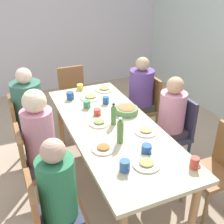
{
  "coord_description": "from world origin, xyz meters",
  "views": [
    {
      "loc": [
        2.23,
        -0.95,
        2.2
      ],
      "look_at": [
        0.0,
        0.0,
        0.91
      ],
      "focal_mm": 44.23,
      "sensor_mm": 36.0,
      "label": 1
    }
  ],
  "objects_px": {
    "cup_2": "(106,100)",
    "cup_6": "(147,149)",
    "plate_3": "(146,131)",
    "cup_5": "(80,87)",
    "chair_5": "(25,128)",
    "chair_0": "(219,166)",
    "plate_5": "(104,89)",
    "cup_4": "(97,112)",
    "bottle_1": "(114,115)",
    "bowl_0": "(127,110)",
    "cup_7": "(125,166)",
    "cup_1": "(70,96)",
    "chair_6": "(74,94)",
    "chair_3": "(176,130)",
    "person_3": "(171,117)",
    "plate_2": "(91,97)",
    "chair_2": "(35,164)",
    "person_2": "(41,141)",
    "chair_1": "(145,104)",
    "plate_1": "(103,148)",
    "person_5": "(30,109)",
    "dining_table": "(112,132)",
    "chair_4": "(51,220)",
    "cup_3": "(87,104)",
    "person_1": "(140,92)",
    "bottle_0": "(120,131)",
    "cup_0": "(195,163)",
    "person_4": "(60,197)",
    "plate_4": "(146,163)"
  },
  "relations": [
    {
      "from": "plate_3",
      "to": "chair_1",
      "type": "bearing_deg",
      "value": 150.21
    },
    {
      "from": "plate_2",
      "to": "bottle_0",
      "type": "height_order",
      "value": "bottle_0"
    },
    {
      "from": "chair_1",
      "to": "chair_2",
      "type": "height_order",
      "value": "same"
    },
    {
      "from": "chair_0",
      "to": "plate_5",
      "type": "height_order",
      "value": "chair_0"
    },
    {
      "from": "person_1",
      "to": "person_4",
      "type": "xyz_separation_m",
      "value": [
        1.44,
        -1.44,
        -0.01
      ]
    },
    {
      "from": "chair_0",
      "to": "cup_4",
      "type": "relative_size",
      "value": 7.93
    },
    {
      "from": "chair_6",
      "to": "chair_3",
      "type": "bearing_deg",
      "value": 29.01
    },
    {
      "from": "chair_1",
      "to": "bottle_0",
      "type": "bearing_deg",
      "value": -39.82
    },
    {
      "from": "plate_2",
      "to": "person_2",
      "type": "bearing_deg",
      "value": -46.24
    },
    {
      "from": "person_3",
      "to": "plate_1",
      "type": "height_order",
      "value": "person_3"
    },
    {
      "from": "cup_0",
      "to": "bottle_1",
      "type": "distance_m",
      "value": 0.95
    },
    {
      "from": "bowl_0",
      "to": "cup_7",
      "type": "bearing_deg",
      "value": -26.74
    },
    {
      "from": "plate_1",
      "to": "cup_6",
      "type": "relative_size",
      "value": 1.7
    },
    {
      "from": "dining_table",
      "to": "chair_0",
      "type": "xyz_separation_m",
      "value": [
        0.72,
        0.81,
        -0.17
      ]
    },
    {
      "from": "chair_4",
      "to": "plate_2",
      "type": "xyz_separation_m",
      "value": [
        -1.42,
        0.82,
        0.27
      ]
    },
    {
      "from": "plate_3",
      "to": "cup_5",
      "type": "relative_size",
      "value": 1.88
    },
    {
      "from": "chair_1",
      "to": "chair_6",
      "type": "height_order",
      "value": "same"
    },
    {
      "from": "chair_2",
      "to": "chair_5",
      "type": "relative_size",
      "value": 1.0
    },
    {
      "from": "chair_2",
      "to": "person_4",
      "type": "relative_size",
      "value": 0.74
    },
    {
      "from": "person_3",
      "to": "plate_2",
      "type": "xyz_separation_m",
      "value": [
        -0.7,
        -0.71,
        0.08
      ]
    },
    {
      "from": "person_3",
      "to": "plate_2",
      "type": "height_order",
      "value": "person_3"
    },
    {
      "from": "chair_5",
      "to": "chair_0",
      "type": "bearing_deg",
      "value": 48.35
    },
    {
      "from": "cup_1",
      "to": "cup_4",
      "type": "bearing_deg",
      "value": 17.28
    },
    {
      "from": "chair_5",
      "to": "cup_1",
      "type": "relative_size",
      "value": 7.29
    },
    {
      "from": "chair_2",
      "to": "person_2",
      "type": "xyz_separation_m",
      "value": [
        0.0,
        0.09,
        0.25
      ]
    },
    {
      "from": "person_2",
      "to": "cup_5",
      "type": "height_order",
      "value": "person_2"
    },
    {
      "from": "cup_3",
      "to": "bottle_1",
      "type": "height_order",
      "value": "bottle_1"
    },
    {
      "from": "cup_4",
      "to": "bottle_1",
      "type": "bearing_deg",
      "value": 20.12
    },
    {
      "from": "plate_3",
      "to": "cup_5",
      "type": "distance_m",
      "value": 1.29
    },
    {
      "from": "cup_2",
      "to": "cup_6",
      "type": "distance_m",
      "value": 1.04
    },
    {
      "from": "chair_3",
      "to": "cup_7",
      "type": "height_order",
      "value": "chair_3"
    },
    {
      "from": "person_5",
      "to": "bottle_0",
      "type": "relative_size",
      "value": 4.85
    },
    {
      "from": "plate_4",
      "to": "chair_5",
      "type": "bearing_deg",
      "value": -150.05
    },
    {
      "from": "chair_1",
      "to": "cup_2",
      "type": "xyz_separation_m",
      "value": [
        0.24,
        -0.68,
        0.29
      ]
    },
    {
      "from": "chair_1",
      "to": "person_5",
      "type": "relative_size",
      "value": 0.72
    },
    {
      "from": "dining_table",
      "to": "chair_2",
      "type": "bearing_deg",
      "value": -90.0
    },
    {
      "from": "dining_table",
      "to": "cup_7",
      "type": "height_order",
      "value": "cup_7"
    },
    {
      "from": "chair_5",
      "to": "chair_6",
      "type": "bearing_deg",
      "value": 132.42
    },
    {
      "from": "person_1",
      "to": "cup_2",
      "type": "height_order",
      "value": "person_1"
    },
    {
      "from": "bottle_1",
      "to": "cup_4",
      "type": "bearing_deg",
      "value": -159.88
    },
    {
      "from": "bowl_0",
      "to": "plate_3",
      "type": "bearing_deg",
      "value": -0.04
    },
    {
      "from": "chair_2",
      "to": "cup_0",
      "type": "distance_m",
      "value": 1.48
    },
    {
      "from": "person_1",
      "to": "chair_3",
      "type": "bearing_deg",
      "value": 7.13
    },
    {
      "from": "chair_1",
      "to": "plate_3",
      "type": "height_order",
      "value": "chair_1"
    },
    {
      "from": "dining_table",
      "to": "cup_7",
      "type": "xyz_separation_m",
      "value": [
        0.69,
        -0.19,
        0.13
      ]
    },
    {
      "from": "chair_0",
      "to": "chair_6",
      "type": "height_order",
      "value": "same"
    },
    {
      "from": "chair_3",
      "to": "chair_6",
      "type": "xyz_separation_m",
      "value": [
        -1.46,
        -0.81,
        0.0
      ]
    },
    {
      "from": "cup_2",
      "to": "cup_3",
      "type": "xyz_separation_m",
      "value": [
        0.01,
        -0.24,
        -0.0
      ]
    },
    {
      "from": "dining_table",
      "to": "chair_6",
      "type": "height_order",
      "value": "chair_6"
    },
    {
      "from": "dining_table",
      "to": "chair_1",
      "type": "xyz_separation_m",
      "value": [
        -0.72,
        0.81,
        -0.17
      ]
    }
  ]
}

